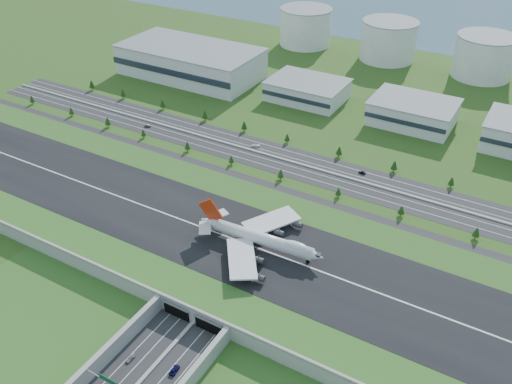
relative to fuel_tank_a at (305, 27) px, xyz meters
The scene contains 17 objects.
ground 332.88m from the fuel_tank_a, 68.84° to the right, with size 1200.00×1200.00×0.00m, color #254716.
airfield_deck 332.76m from the fuel_tank_a, 68.84° to the right, with size 520.00×100.00×9.20m.
north_expressway 246.84m from the fuel_tank_a, 60.83° to the right, with size 560.00×36.00×0.12m, color #28282B.
tree_row 244.17m from the fuel_tank_a, 60.59° to the right, with size 508.55×48.48×8.30m.
hangar_west 134.72m from the fuel_tank_a, 111.80° to the right, with size 120.00×60.00×25.00m, color silver.
hangar_mid_a 134.54m from the fuel_tank_a, 63.43° to the right, with size 58.00×42.00×15.00m, color silver.
hangar_mid_b 188.43m from the fuel_tank_a, 39.61° to the right, with size 58.00×42.00×17.00m, color silver.
fuel_tank_a is the anchor object (origin of this frame).
fuel_tank_b 85.00m from the fuel_tank_a, ahead, with size 50.00×50.00×35.00m, color silver.
fuel_tank_c 170.00m from the fuel_tank_a, ahead, with size 50.00×50.00×35.00m, color silver.
bay_water 208.82m from the fuel_tank_a, 54.78° to the left, with size 1200.00×260.00×0.06m, color #3D5E76.
boeing_747 333.00m from the fuel_tank_a, 68.06° to the right, with size 67.75×63.90×20.93m.
car_0 404.29m from the fuel_tank_a, 74.27° to the right, with size 1.89×4.70×1.60m, color #A6A6AA.
car_2 405.73m from the fuel_tank_a, 71.52° to the right, with size 2.57×5.58×1.55m, color #0D0D41.
car_4 224.09m from the fuel_tank_a, 94.79° to the right, with size 1.91×4.75×1.62m, color #58585D.
car_5 248.73m from the fuel_tank_a, 55.86° to the right, with size 1.53×4.40×1.45m, color black.
car_7 219.06m from the fuel_tank_a, 72.99° to the right, with size 2.32×5.71×1.66m, color white.
Camera 1 is at (106.49, -178.87, 179.41)m, focal length 38.00 mm.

